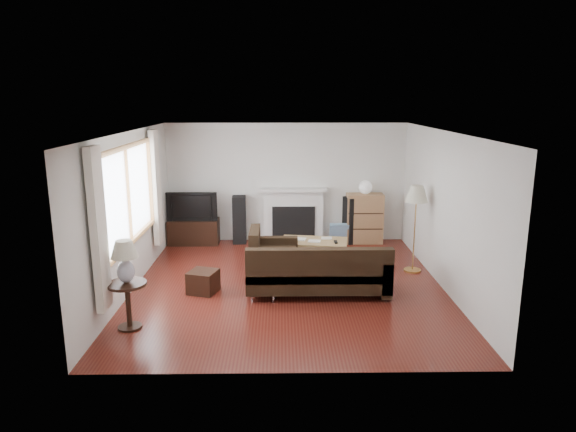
{
  "coord_description": "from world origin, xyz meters",
  "views": [
    {
      "loc": [
        -0.12,
        -7.95,
        3.03
      ],
      "look_at": [
        0.0,
        0.3,
        1.1
      ],
      "focal_mm": 32.0,
      "sensor_mm": 36.0,
      "label": 1
    }
  ],
  "objects_px": {
    "sectional_sofa": "(318,270)",
    "side_table": "(128,305)",
    "floor_lamp": "(415,229)",
    "coffee_table": "(314,252)",
    "tv_stand": "(194,231)",
    "bookshelf": "(364,218)"
  },
  "relations": [
    {
      "from": "coffee_table",
      "to": "side_table",
      "type": "xyz_separation_m",
      "value": [
        -2.64,
        -2.63,
        0.09
      ]
    },
    {
      "from": "tv_stand",
      "to": "floor_lamp",
      "type": "height_order",
      "value": "floor_lamp"
    },
    {
      "from": "tv_stand",
      "to": "bookshelf",
      "type": "relative_size",
      "value": 1.0
    },
    {
      "from": "coffee_table",
      "to": "side_table",
      "type": "bearing_deg",
      "value": -127.05
    },
    {
      "from": "bookshelf",
      "to": "floor_lamp",
      "type": "relative_size",
      "value": 0.68
    },
    {
      "from": "bookshelf",
      "to": "side_table",
      "type": "distance_m",
      "value": 5.58
    },
    {
      "from": "tv_stand",
      "to": "floor_lamp",
      "type": "relative_size",
      "value": 0.68
    },
    {
      "from": "bookshelf",
      "to": "coffee_table",
      "type": "xyz_separation_m",
      "value": [
        -1.16,
        -1.47,
        -0.29
      ]
    },
    {
      "from": "tv_stand",
      "to": "sectional_sofa",
      "type": "relative_size",
      "value": 0.44
    },
    {
      "from": "sectional_sofa",
      "to": "coffee_table",
      "type": "relative_size",
      "value": 2.0
    },
    {
      "from": "side_table",
      "to": "sectional_sofa",
      "type": "bearing_deg",
      "value": 24.99
    },
    {
      "from": "tv_stand",
      "to": "side_table",
      "type": "bearing_deg",
      "value": -92.85
    },
    {
      "from": "tv_stand",
      "to": "side_table",
      "type": "height_order",
      "value": "side_table"
    },
    {
      "from": "bookshelf",
      "to": "side_table",
      "type": "xyz_separation_m",
      "value": [
        -3.79,
        -4.09,
        -0.2
      ]
    },
    {
      "from": "sectional_sofa",
      "to": "side_table",
      "type": "distance_m",
      "value": 2.87
    },
    {
      "from": "floor_lamp",
      "to": "side_table",
      "type": "height_order",
      "value": "floor_lamp"
    },
    {
      "from": "sectional_sofa",
      "to": "side_table",
      "type": "height_order",
      "value": "sectional_sofa"
    },
    {
      "from": "floor_lamp",
      "to": "tv_stand",
      "type": "bearing_deg",
      "value": 156.56
    },
    {
      "from": "coffee_table",
      "to": "side_table",
      "type": "relative_size",
      "value": 1.86
    },
    {
      "from": "bookshelf",
      "to": "coffee_table",
      "type": "distance_m",
      "value": 1.89
    },
    {
      "from": "coffee_table",
      "to": "floor_lamp",
      "type": "bearing_deg",
      "value": -4.54
    },
    {
      "from": "tv_stand",
      "to": "side_table",
      "type": "relative_size",
      "value": 1.62
    }
  ]
}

